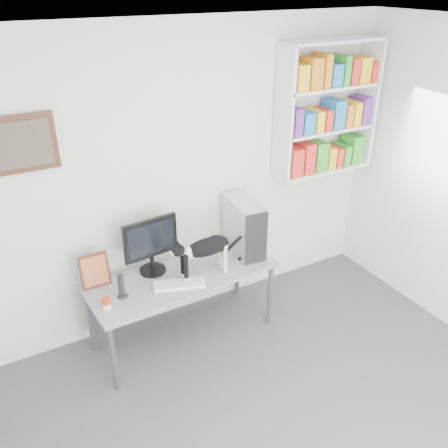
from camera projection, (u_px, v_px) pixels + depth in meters
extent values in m
cube|color=white|center=(374.00, 47.00, 2.01)|extent=(4.00, 4.00, 0.01)
cube|color=silver|center=(187.00, 180.00, 4.19)|extent=(4.00, 0.01, 2.70)
cube|color=silver|center=(327.00, 109.00, 4.44)|extent=(1.03, 0.28, 1.24)
cube|color=#4B2818|center=(19.00, 144.00, 3.35)|extent=(0.52, 0.04, 0.42)
cube|color=gray|center=(184.00, 306.00, 4.24)|extent=(1.67, 0.75, 0.68)
cube|color=black|center=(151.00, 246.00, 4.00)|extent=(0.51, 0.28, 0.52)
cube|color=white|center=(179.00, 284.00, 3.92)|extent=(0.45, 0.29, 0.03)
cube|color=silver|center=(244.00, 226.00, 4.33)|extent=(0.28, 0.52, 0.50)
cylinder|color=black|center=(121.00, 286.00, 3.75)|extent=(0.12, 0.12, 0.21)
cube|color=#4B2818|center=(95.00, 270.00, 3.87)|extent=(0.24, 0.10, 0.30)
cylinder|color=#B52D0F|center=(106.00, 304.00, 3.64)|extent=(0.07, 0.07, 0.10)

